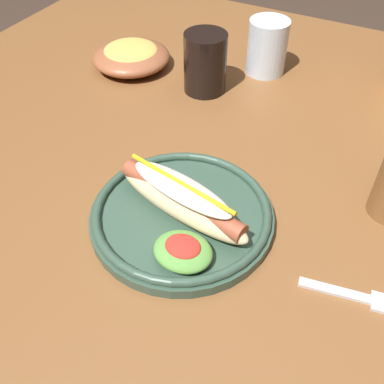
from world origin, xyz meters
The scene contains 7 objects.
ground_plane centered at (0.00, 0.00, 0.00)m, with size 8.00×8.00×0.00m, color #3D2D23.
dining_table centered at (0.00, 0.00, 0.65)m, with size 1.24×1.09×0.74m.
hot_dog_plate centered at (0.04, -0.20, 0.76)m, with size 0.25×0.25×0.08m.
fork centered at (0.28, -0.21, 0.74)m, with size 0.12×0.04×0.00m.
soda_cup centered at (-0.09, 0.12, 0.80)m, with size 0.08×0.08×0.11m, color black.
water_cup centered at (-0.01, 0.24, 0.79)m, with size 0.08×0.08×0.11m, color silver.
side_bowl centered at (-0.26, 0.13, 0.76)m, with size 0.16×0.16×0.05m.
Camera 1 is at (0.25, -0.56, 1.21)m, focal length 42.30 mm.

